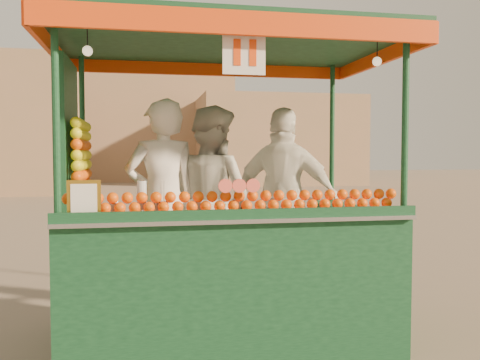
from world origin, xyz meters
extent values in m
plane|color=#746353|center=(0.00, 0.00, 0.00)|extent=(90.00, 90.00, 0.00)
cube|color=#9B7358|center=(7.00, 24.00, 2.50)|extent=(9.00, 6.00, 5.00)
cube|color=#9B7358|center=(-2.00, 30.00, 3.50)|extent=(14.00, 7.00, 7.00)
cube|color=#0E351D|center=(0.05, -0.19, 0.17)|extent=(2.90, 1.79, 0.33)
cylinder|color=black|center=(-0.96, -0.19, 0.20)|extent=(0.40, 0.11, 0.40)
cylinder|color=black|center=(1.05, -0.19, 0.20)|extent=(0.40, 0.11, 0.40)
cube|color=#0E351D|center=(0.05, -0.91, 0.78)|extent=(2.90, 0.33, 0.89)
cube|color=#0E351D|center=(-1.23, -0.07, 0.78)|extent=(0.33, 1.45, 0.89)
cube|color=#0E351D|center=(1.33, -0.07, 0.78)|extent=(0.33, 1.45, 0.89)
cube|color=#B2B2B7|center=(0.05, -0.88, 1.24)|extent=(2.90, 0.51, 0.03)
cylinder|color=#0E351D|center=(-1.35, -1.02, 2.01)|extent=(0.06, 0.06, 1.56)
cylinder|color=#0E351D|center=(1.44, -1.02, 2.01)|extent=(0.06, 0.06, 1.56)
cylinder|color=#0E351D|center=(-1.35, 0.65, 2.01)|extent=(0.06, 0.06, 1.56)
cylinder|color=#0E351D|center=(1.44, 0.65, 2.01)|extent=(0.06, 0.06, 1.56)
cube|color=#0E351D|center=(0.05, -0.19, 2.83)|extent=(3.12, 2.01, 0.09)
cube|color=#EF420D|center=(0.05, -1.19, 2.74)|extent=(3.12, 0.04, 0.18)
cube|color=#EF420D|center=(0.05, 0.82, 2.74)|extent=(3.12, 0.04, 0.18)
cube|color=#EF420D|center=(-1.51, -0.19, 2.74)|extent=(0.04, 2.01, 0.18)
cube|color=#EF420D|center=(1.61, -0.19, 2.74)|extent=(0.04, 2.01, 0.18)
cylinder|color=#FD5F4D|center=(0.03, -1.02, 1.52)|extent=(0.11, 0.03, 0.11)
cube|color=#B68422|center=(-1.16, -1.02, 1.42)|extent=(0.25, 0.02, 0.31)
cube|color=white|center=(0.05, -1.10, 2.54)|extent=(0.33, 0.02, 0.33)
sphere|color=#FFE5B2|center=(-1.12, -0.94, 2.54)|extent=(0.08, 0.08, 0.08)
sphere|color=#FFE5B2|center=(1.22, -0.94, 2.54)|extent=(0.08, 0.08, 0.08)
imported|color=white|center=(-0.54, -0.06, 1.31)|extent=(0.76, 0.54, 1.95)
imported|color=beige|center=(-0.04, 0.10, 1.29)|extent=(1.14, 1.18, 1.91)
imported|color=white|center=(0.72, 0.10, 1.29)|extent=(1.21, 0.95, 1.92)
camera|label=1|loc=(-0.72, -4.96, 1.77)|focal=38.04mm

